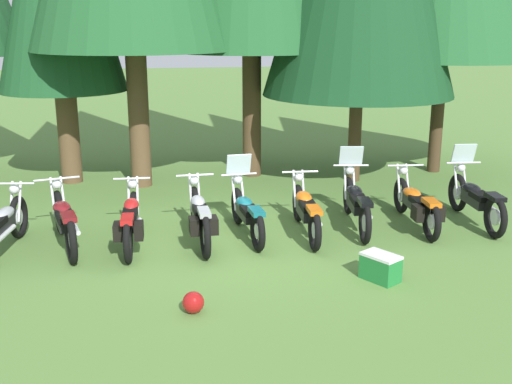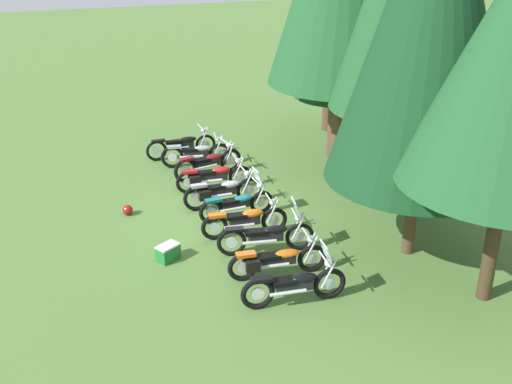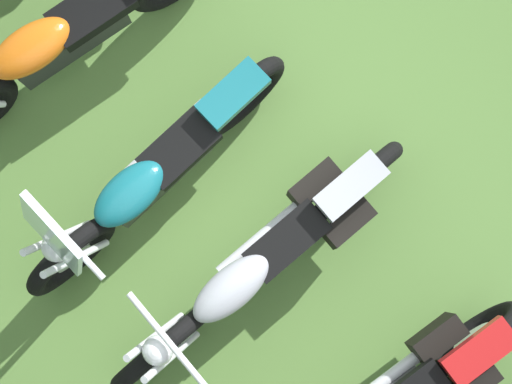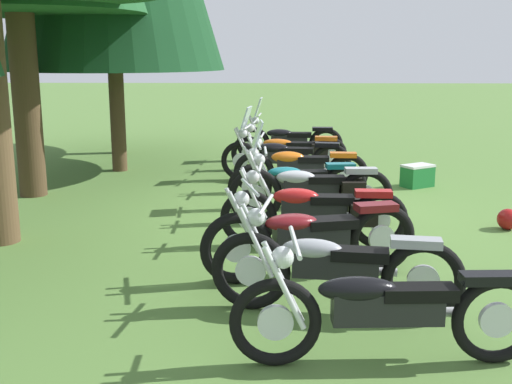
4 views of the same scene
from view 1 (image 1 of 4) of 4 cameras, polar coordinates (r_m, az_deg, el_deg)
name	(u,v)px [view 1 (image 1 of 4)]	position (r m, az deg, el deg)	size (l,w,h in m)	color
ground_plane	(224,239)	(10.78, -2.93, -4.31)	(80.00, 80.00, 0.00)	#547A38
motorcycle_1	(2,227)	(10.77, -22.31, -2.96)	(0.75, 2.29, 1.02)	black
motorcycle_2	(64,220)	(10.74, -17.21, -2.46)	(0.87, 2.31, 1.03)	black
motorcycle_3	(131,220)	(10.50, -11.42, -2.52)	(0.63, 2.30, 1.01)	black
motorcycle_4	(200,216)	(10.48, -5.17, -2.22)	(0.66, 2.31, 1.04)	black
motorcycle_5	(247,212)	(10.78, -0.86, -1.81)	(0.65, 2.15, 1.35)	black
motorcycle_6	(306,210)	(10.88, 4.61, -1.65)	(0.66, 2.28, 1.00)	black
motorcycle_7	(356,202)	(11.38, 9.19, -0.89)	(0.67, 2.41, 1.37)	black
motorcycle_8	(417,204)	(11.62, 14.55, -1.07)	(0.71, 2.34, 1.00)	black
motorcycle_9	(475,198)	(12.15, 19.50, -0.56)	(0.67, 2.34, 1.38)	black
picnic_cooler	(380,267)	(9.22, 11.37, -6.79)	(0.58, 0.64, 0.40)	#1E7233
dropped_helmet	(193,302)	(8.16, -5.78, -10.06)	(0.29, 0.29, 0.29)	maroon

